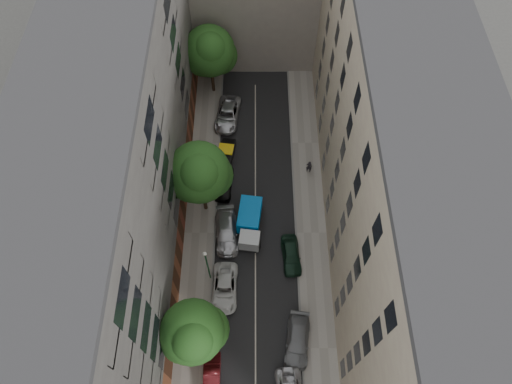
{
  "coord_description": "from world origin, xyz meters",
  "views": [
    {
      "loc": [
        0.03,
        -19.43,
        40.77
      ],
      "look_at": [
        0.06,
        1.19,
        6.0
      ],
      "focal_mm": 32.0,
      "sensor_mm": 36.0,
      "label": 1
    }
  ],
  "objects_px": {
    "car_left_6": "(228,114)",
    "lamp_post": "(207,263)",
    "tree_near": "(194,334)",
    "tree_far": "(210,53)",
    "car_right_1": "(298,341)",
    "tree_mid": "(200,174)",
    "car_left_1": "(212,377)",
    "car_left_3": "(226,232)",
    "tarp_truck": "(250,223)",
    "car_left_5": "(226,155)",
    "car_right_2": "(291,255)",
    "car_left_4": "(224,183)",
    "pedestrian": "(309,167)",
    "car_left_2": "(225,288)"
  },
  "relations": [
    {
      "from": "tree_far",
      "to": "lamp_post",
      "type": "height_order",
      "value": "tree_far"
    },
    {
      "from": "car_left_4",
      "to": "tree_mid",
      "type": "xyz_separation_m",
      "value": [
        -1.7,
        -2.7,
        5.83
      ]
    },
    {
      "from": "car_left_4",
      "to": "car_right_2",
      "type": "distance_m",
      "value": 10.38
    },
    {
      "from": "tree_far",
      "to": "lamp_post",
      "type": "bearing_deg",
      "value": -88.37
    },
    {
      "from": "car_left_1",
      "to": "tree_mid",
      "type": "relative_size",
      "value": 0.41
    },
    {
      "from": "car_left_6",
      "to": "tree_mid",
      "type": "bearing_deg",
      "value": -90.92
    },
    {
      "from": "car_left_3",
      "to": "car_left_6",
      "type": "distance_m",
      "value": 14.8
    },
    {
      "from": "car_left_3",
      "to": "tree_far",
      "type": "xyz_separation_m",
      "value": [
        -2.05,
        18.94,
        5.25
      ]
    },
    {
      "from": "car_right_2",
      "to": "lamp_post",
      "type": "relative_size",
      "value": 0.73
    },
    {
      "from": "car_left_1",
      "to": "car_right_2",
      "type": "bearing_deg",
      "value": 56.34
    },
    {
      "from": "tree_far",
      "to": "car_right_1",
      "type": "bearing_deg",
      "value": -73.86
    },
    {
      "from": "lamp_post",
      "to": "pedestrian",
      "type": "distance_m",
      "value": 15.64
    },
    {
      "from": "car_left_3",
      "to": "tarp_truck",
      "type": "bearing_deg",
      "value": 12.2
    },
    {
      "from": "car_left_6",
      "to": "tree_far",
      "type": "distance_m",
      "value": 6.9
    },
    {
      "from": "car_left_5",
      "to": "car_left_4",
      "type": "bearing_deg",
      "value": -83.97
    },
    {
      "from": "car_left_1",
      "to": "car_left_5",
      "type": "distance_m",
      "value": 22.41
    },
    {
      "from": "car_left_1",
      "to": "car_right_1",
      "type": "height_order",
      "value": "car_right_1"
    },
    {
      "from": "car_left_2",
      "to": "pedestrian",
      "type": "relative_size",
      "value": 2.86
    },
    {
      "from": "car_left_1",
      "to": "car_left_6",
      "type": "relative_size",
      "value": 0.72
    },
    {
      "from": "car_left_6",
      "to": "car_right_1",
      "type": "distance_m",
      "value": 26.01
    },
    {
      "from": "pedestrian",
      "to": "tarp_truck",
      "type": "bearing_deg",
      "value": 58.86
    },
    {
      "from": "pedestrian",
      "to": "car_left_4",
      "type": "bearing_deg",
      "value": 23.09
    },
    {
      "from": "car_right_1",
      "to": "lamp_post",
      "type": "height_order",
      "value": "lamp_post"
    },
    {
      "from": "tree_near",
      "to": "tree_mid",
      "type": "distance_m",
      "value": 13.83
    },
    {
      "from": "tarp_truck",
      "to": "tree_mid",
      "type": "bearing_deg",
      "value": 160.65
    },
    {
      "from": "tree_near",
      "to": "car_left_6",
      "type": "bearing_deg",
      "value": 86.66
    },
    {
      "from": "car_left_1",
      "to": "tree_mid",
      "type": "distance_m",
      "value": 17.2
    },
    {
      "from": "tree_near",
      "to": "lamp_post",
      "type": "distance_m",
      "value": 6.85
    },
    {
      "from": "car_right_1",
      "to": "car_right_2",
      "type": "xyz_separation_m",
      "value": [
        -0.22,
        7.92,
        0.01
      ]
    },
    {
      "from": "tree_far",
      "to": "pedestrian",
      "type": "xyz_separation_m",
      "value": [
        10.5,
        -11.51,
        -4.99
      ]
    },
    {
      "from": "tarp_truck",
      "to": "lamp_post",
      "type": "relative_size",
      "value": 0.93
    },
    {
      "from": "car_left_6",
      "to": "car_right_2",
      "type": "bearing_deg",
      "value": -61.6
    },
    {
      "from": "car_left_4",
      "to": "lamp_post",
      "type": "height_order",
      "value": "lamp_post"
    },
    {
      "from": "car_left_1",
      "to": "tree_far",
      "type": "xyz_separation_m",
      "value": [
        -1.27,
        32.14,
        5.36
      ]
    },
    {
      "from": "tarp_truck",
      "to": "tree_near",
      "type": "distance_m",
      "value": 13.12
    },
    {
      "from": "tree_near",
      "to": "car_left_3",
      "type": "bearing_deg",
      "value": 80.47
    },
    {
      "from": "car_left_3",
      "to": "car_right_1",
      "type": "height_order",
      "value": "car_left_3"
    },
    {
      "from": "car_left_4",
      "to": "tree_far",
      "type": "relative_size",
      "value": 0.47
    },
    {
      "from": "car_left_5",
      "to": "tarp_truck",
      "type": "bearing_deg",
      "value": -65.28
    },
    {
      "from": "car_left_6",
      "to": "tree_far",
      "type": "relative_size",
      "value": 0.61
    },
    {
      "from": "tarp_truck",
      "to": "lamp_post",
      "type": "bearing_deg",
      "value": -118.11
    },
    {
      "from": "car_left_2",
      "to": "car_right_2",
      "type": "xyz_separation_m",
      "value": [
        6.18,
        3.2,
        0.03
      ]
    },
    {
      "from": "car_left_6",
      "to": "lamp_post",
      "type": "height_order",
      "value": "lamp_post"
    },
    {
      "from": "tree_near",
      "to": "tree_far",
      "type": "bearing_deg",
      "value": 90.42
    },
    {
      "from": "car_left_3",
      "to": "car_right_2",
      "type": "height_order",
      "value": "car_left_3"
    },
    {
      "from": "car_left_4",
      "to": "tree_near",
      "type": "bearing_deg",
      "value": -89.84
    },
    {
      "from": "car_left_3",
      "to": "pedestrian",
      "type": "distance_m",
      "value": 11.26
    },
    {
      "from": "car_left_1",
      "to": "car_left_4",
      "type": "xyz_separation_m",
      "value": [
        0.36,
        18.8,
        0.07
      ]
    },
    {
      "from": "car_left_1",
      "to": "car_left_6",
      "type": "bearing_deg",
      "value": 88.28
    },
    {
      "from": "tree_near",
      "to": "pedestrian",
      "type": "xyz_separation_m",
      "value": [
        10.28,
        18.35,
        -4.85
      ]
    }
  ]
}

